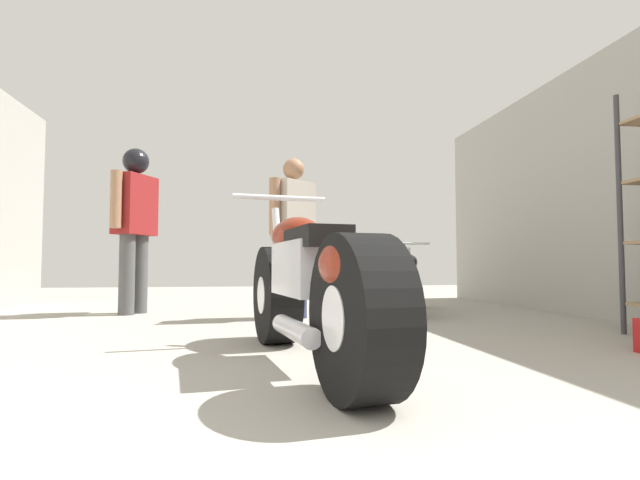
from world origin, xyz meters
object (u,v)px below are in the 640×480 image
(mechanic_with_helmet, at_px, (135,214))
(mechanic_in_blue, at_px, (293,228))
(motorcycle_maroon_cruiser, at_px, (308,286))
(motorcycle_black_naked, at_px, (408,282))

(mechanic_with_helmet, bearing_deg, mechanic_in_blue, -23.67)
(motorcycle_maroon_cruiser, height_order, motorcycle_black_naked, motorcycle_maroon_cruiser)
(mechanic_in_blue, bearing_deg, mechanic_with_helmet, 156.33)
(mechanic_in_blue, height_order, mechanic_with_helmet, mechanic_with_helmet)
(mechanic_in_blue, xyz_separation_m, mechanic_with_helmet, (-1.66, 0.73, 0.18))
(motorcycle_black_naked, bearing_deg, mechanic_with_helmet, 174.26)
(mechanic_in_blue, distance_m, mechanic_with_helmet, 1.82)
(mechanic_in_blue, bearing_deg, motorcycle_maroon_cruiser, -93.56)
(motorcycle_maroon_cruiser, distance_m, mechanic_with_helmet, 3.38)
(mechanic_with_helmet, bearing_deg, motorcycle_maroon_cruiser, -62.65)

